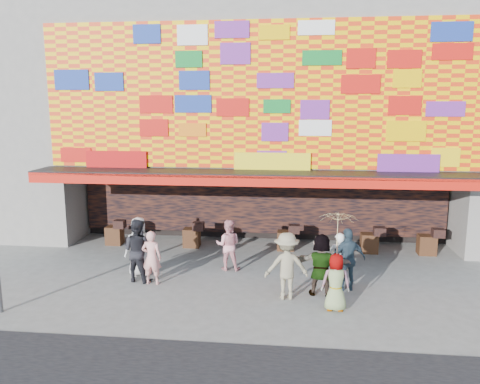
{
  "coord_description": "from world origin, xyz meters",
  "views": [
    {
      "loc": [
        1.13,
        -12.02,
        5.21
      ],
      "look_at": [
        -0.4,
        2.0,
        2.61
      ],
      "focal_mm": 35.0,
      "sensor_mm": 36.0,
      "label": 1
    }
  ],
  "objects": [
    {
      "name": "ground",
      "position": [
        0.0,
        0.0,
        0.0
      ],
      "size": [
        90.0,
        90.0,
        0.0
      ],
      "primitive_type": "plane",
      "color": "slate",
      "rests_on": "ground"
    },
    {
      "name": "shop_building",
      "position": [
        0.0,
        8.18,
        5.23
      ],
      "size": [
        15.2,
        9.4,
        10.0
      ],
      "color": "gray",
      "rests_on": "ground"
    },
    {
      "name": "ped_a",
      "position": [
        -3.49,
        1.49,
        0.92
      ],
      "size": [
        1.07,
        0.94,
        1.85
      ],
      "primitive_type": "imported",
      "rotation": [
        0.0,
        0.0,
        3.63
      ],
      "color": "silver",
      "rests_on": "ground"
    },
    {
      "name": "ped_b",
      "position": [
        -2.89,
        0.82,
        0.81
      ],
      "size": [
        0.6,
        0.41,
        1.62
      ],
      "primitive_type": "imported",
      "rotation": [
        0.0,
        0.0,
        3.11
      ],
      "color": "pink",
      "rests_on": "ground"
    },
    {
      "name": "ped_c",
      "position": [
        -3.39,
        1.03,
        0.96
      ],
      "size": [
        1.08,
        0.94,
        1.91
      ],
      "primitive_type": "imported",
      "rotation": [
        0.0,
        0.0,
        2.88
      ],
      "color": "black",
      "rests_on": "ground"
    },
    {
      "name": "ped_d",
      "position": [
        1.08,
        0.19,
        0.93
      ],
      "size": [
        1.3,
        0.89,
        1.85
      ],
      "primitive_type": "imported",
      "rotation": [
        0.0,
        0.0,
        3.32
      ],
      "color": "gray",
      "rests_on": "ground"
    },
    {
      "name": "ped_e",
      "position": [
        2.8,
        0.96,
        0.91
      ],
      "size": [
        1.15,
        0.74,
        1.82
      ],
      "primitive_type": "imported",
      "rotation": [
        0.0,
        0.0,
        3.44
      ],
      "color": "#2B3D4B",
      "rests_on": "ground"
    },
    {
      "name": "ped_f",
      "position": [
        2.03,
        0.53,
        0.88
      ],
      "size": [
        1.67,
        0.67,
        1.75
      ],
      "primitive_type": "imported",
      "rotation": [
        0.0,
        0.0,
        3.04
      ],
      "color": "gray",
      "rests_on": "ground"
    },
    {
      "name": "ped_g",
      "position": [
        2.35,
        -0.45,
        0.76
      ],
      "size": [
        0.76,
        0.51,
        1.51
      ],
      "primitive_type": "imported",
      "rotation": [
        0.0,
        0.0,
        3.18
      ],
      "color": "gray",
      "rests_on": "ground"
    },
    {
      "name": "ped_h",
      "position": [
        2.57,
        1.09,
        0.83
      ],
      "size": [
        0.63,
        0.43,
        1.65
      ],
      "primitive_type": "imported",
      "rotation": [
        0.0,
        0.0,
        3.08
      ],
      "color": "white",
      "rests_on": "ground"
    },
    {
      "name": "ped_i",
      "position": [
        -0.81,
        2.29,
        0.82
      ],
      "size": [
        0.81,
        0.63,
        1.65
      ],
      "primitive_type": "imported",
      "rotation": [
        0.0,
        0.0,
        3.15
      ],
      "color": "pink",
      "rests_on": "ground"
    },
    {
      "name": "parasol",
      "position": [
        2.35,
        -0.45,
        2.15
      ],
      "size": [
        1.15,
        1.17,
        1.85
      ],
      "color": "#FFF0A0",
      "rests_on": "ground"
    }
  ]
}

